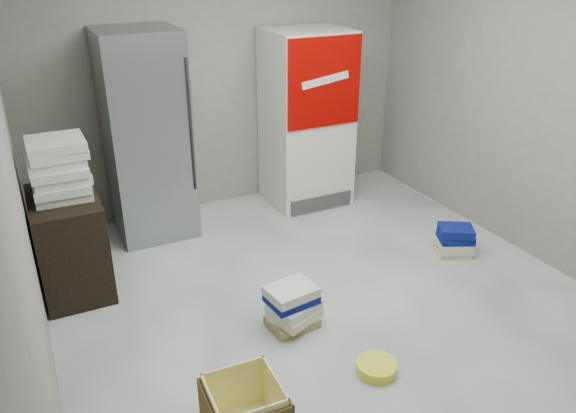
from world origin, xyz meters
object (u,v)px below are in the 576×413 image
Objects in this scene: steel_fridge at (146,136)px; phonebook_stack_main at (293,307)px; coke_cooler at (307,119)px; wood_shelf at (71,243)px.

phonebook_stack_main is (0.51, -1.98, -0.78)m from steel_fridge.
coke_cooler is 4.30× the size of phonebook_stack_main.
steel_fridge is at bearing 90.38° from phonebook_stack_main.
coke_cooler is at bearing 45.92° from phonebook_stack_main.
steel_fridge is 2.19m from phonebook_stack_main.
wood_shelf is (-0.83, -0.73, -0.55)m from steel_fridge.
coke_cooler is at bearing 16.28° from wood_shelf.
coke_cooler reaches higher than phonebook_stack_main.
steel_fridge reaches higher than wood_shelf.
coke_cooler is (1.65, -0.01, -0.05)m from steel_fridge.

